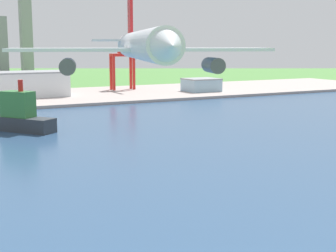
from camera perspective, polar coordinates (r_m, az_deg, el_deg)
The scene contains 7 objects.
ground_plane at distance 260.49m, azimuth -12.99°, elevation -1.42°, with size 2400.00×2400.00×0.00m, color #4D843D.
water_bay at distance 204.16m, azimuth -8.69°, elevation -4.23°, with size 840.00×360.00×0.15m, color #2D4C70.
airplane_landing at distance 73.09m, azimuth -2.88°, elevation 9.17°, with size 39.96×45.15×14.20m.
container_barge at distance 287.56m, azimuth -17.15°, elevation 1.05°, with size 38.88×46.52×28.54m.
port_crane_red at distance 501.77m, azimuth -5.23°, elevation 7.38°, with size 24.15×39.58×38.98m.
warehouse_main at distance 452.00m, azimuth -15.57°, elevation 4.71°, with size 61.75×39.15×21.97m.
warehouse_annex at distance 485.40m, azimuth 3.86°, elevation 4.78°, with size 32.17×27.75×12.63m.
Camera 1 is at (-63.49, 51.93, 47.82)m, focal length 52.78 mm.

